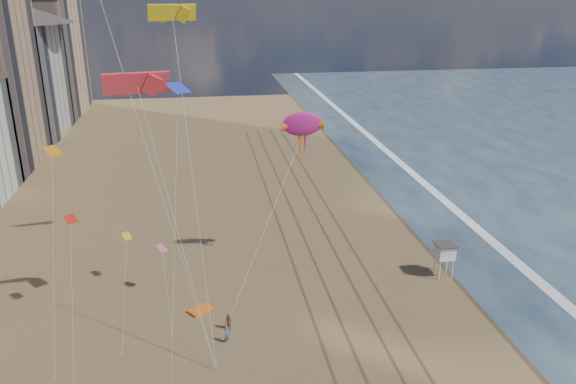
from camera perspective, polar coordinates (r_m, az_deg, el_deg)
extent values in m
plane|color=#42301E|center=(76.92, 14.14, -2.24)|extent=(260.00, 260.00, 0.00)
plane|color=white|center=(78.62, 16.97, -2.03)|extent=(260.00, 260.00, 0.00)
cube|color=brown|center=(62.76, 0.35, -6.86)|extent=(0.28, 120.00, 0.01)
cube|color=brown|center=(63.15, 2.51, -6.70)|extent=(0.28, 120.00, 0.01)
cube|color=brown|center=(63.72, 5.00, -6.50)|extent=(0.28, 120.00, 0.01)
cube|color=brown|center=(64.25, 6.92, -6.34)|extent=(0.28, 120.00, 0.01)
cube|color=#BCB2A3|center=(123.60, -25.83, 10.05)|extent=(15.00, 22.00, 22.00)
cone|color=#473D38|center=(122.42, -26.79, 16.11)|extent=(34.22, 34.22, 4.40)
cube|color=tan|center=(144.52, -23.79, 12.35)|extent=(16.00, 24.00, 26.00)
cylinder|color=white|center=(60.29, 15.15, -7.73)|extent=(0.14, 0.14, 2.06)
cylinder|color=white|center=(60.84, 16.34, -7.59)|extent=(0.14, 0.14, 2.06)
cylinder|color=white|center=(61.40, 14.64, -7.15)|extent=(0.14, 0.14, 2.06)
cylinder|color=white|center=(61.93, 15.82, -7.02)|extent=(0.14, 0.14, 2.06)
cube|color=white|center=(60.58, 15.59, -6.36)|extent=(1.83, 1.83, 0.14)
cube|color=white|center=(60.29, 15.65, -5.78)|extent=(1.72, 1.72, 1.26)
cube|color=#473D38|center=(59.97, 15.72, -5.14)|extent=(2.06, 2.06, 0.11)
cube|color=orange|center=(54.16, -8.88, -11.74)|extent=(2.56, 2.40, 0.25)
ellipsoid|color=#B81C77|center=(56.13, 1.48, 6.93)|extent=(4.29, 0.80, 2.55)
cone|color=#D44F13|center=(55.93, -0.07, 6.69)|extent=(1.15, 0.96, 0.96)
cone|color=orange|center=(56.47, 3.02, 6.79)|extent=(1.15, 0.96, 0.96)
cylinder|color=silver|center=(53.06, -2.20, -3.35)|extent=(0.03, 0.03, 20.24)
imported|color=slate|center=(49.33, -6.23, -14.24)|extent=(0.64, 0.54, 1.50)
imported|color=#92584A|center=(50.91, -6.06, -13.04)|extent=(0.91, 0.89, 1.48)
cube|color=yellow|center=(56.79, -11.69, 17.42)|extent=(4.57, 1.54, 1.56)
cube|color=#F43640|center=(44.54, -15.14, 10.64)|extent=(5.01, 1.66, 1.71)
plane|color=orange|center=(51.13, -22.80, 3.87)|extent=(2.04, 2.03, 0.61)
plane|color=#FFAB1A|center=(57.96, -16.06, -4.31)|extent=(1.32, 1.26, 0.54)
plane|color=blue|center=(43.94, -11.11, 10.36)|extent=(2.36, 2.33, 0.62)
plane|color=#CC4F79|center=(55.15, -12.69, -5.60)|extent=(1.30, 1.32, 0.59)
plane|color=red|center=(51.60, -21.23, -2.57)|extent=(1.54, 1.51, 0.41)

